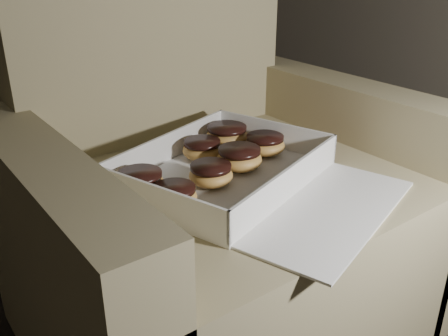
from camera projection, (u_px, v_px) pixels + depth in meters
armchair at (217, 213)px, 1.17m from camera, size 0.90×0.76×0.94m
bakery_box at (243, 179)px, 1.03m from camera, size 0.55×0.60×0.07m
donut_a at (202, 149)px, 1.13m from camera, size 0.09×0.09×0.04m
donut_b at (239, 158)px, 1.08m from camera, size 0.10×0.10×0.05m
donut_c at (211, 174)px, 1.01m from camera, size 0.09×0.09×0.04m
donut_d at (140, 182)px, 0.97m from camera, size 0.09×0.09×0.05m
donut_e at (265, 144)px, 1.15m from camera, size 0.09×0.09×0.05m
donut_f at (227, 135)px, 1.20m from camera, size 0.10×0.10×0.05m
donut_g at (174, 196)px, 0.92m from camera, size 0.08×0.08×0.04m
crumb_a at (261, 199)px, 0.95m from camera, size 0.01×0.01×0.00m
crumb_b at (208, 216)px, 0.90m from camera, size 0.01×0.01×0.00m
crumb_c at (268, 197)px, 0.96m from camera, size 0.01×0.01×0.00m
crumb_d at (194, 218)px, 0.89m from camera, size 0.01×0.01×0.00m
crumb_e at (256, 167)px, 1.09m from camera, size 0.01×0.01×0.00m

